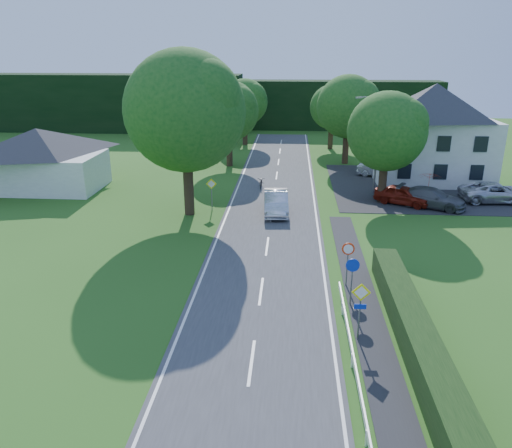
# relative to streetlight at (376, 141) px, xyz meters

# --- Properties ---
(road) EXTENTS (7.00, 80.00, 0.04)m
(road) POSITION_rel_streetlight_xyz_m (-8.06, -10.00, -4.44)
(road) COLOR #3C3C3E
(road) RESTS_ON ground
(footpath) EXTENTS (1.50, 44.00, 0.04)m
(footpath) POSITION_rel_streetlight_xyz_m (-3.11, -28.00, -4.44)
(footpath) COLOR #262628
(footpath) RESTS_ON ground
(parking_pad) EXTENTS (14.00, 16.00, 0.04)m
(parking_pad) POSITION_rel_streetlight_xyz_m (3.94, 3.00, -4.44)
(parking_pad) COLOR #262628
(parking_pad) RESTS_ON ground
(line_edge_left) EXTENTS (0.12, 80.00, 0.01)m
(line_edge_left) POSITION_rel_streetlight_xyz_m (-11.31, -10.00, -4.42)
(line_edge_left) COLOR white
(line_edge_left) RESTS_ON road
(line_edge_right) EXTENTS (0.12, 80.00, 0.01)m
(line_edge_right) POSITION_rel_streetlight_xyz_m (-4.81, -10.00, -4.42)
(line_edge_right) COLOR white
(line_edge_right) RESTS_ON road
(line_centre) EXTENTS (0.12, 80.00, 0.01)m
(line_centre) POSITION_rel_streetlight_xyz_m (-8.06, -10.00, -4.42)
(line_centre) COLOR white
(line_centre) RESTS_ON road
(tree_main) EXTENTS (9.40, 9.40, 11.64)m
(tree_main) POSITION_rel_streetlight_xyz_m (-14.06, -6.00, 1.36)
(tree_main) COLOR #174E17
(tree_main) RESTS_ON ground
(tree_left_far) EXTENTS (7.00, 7.00, 8.58)m
(tree_left_far) POSITION_rel_streetlight_xyz_m (-13.06, 10.00, -0.17)
(tree_left_far) COLOR #174E17
(tree_left_far) RESTS_ON ground
(tree_right_far) EXTENTS (7.40, 7.40, 9.09)m
(tree_right_far) POSITION_rel_streetlight_xyz_m (-1.06, 12.00, 0.08)
(tree_right_far) COLOR #174E17
(tree_right_far) RESTS_ON ground
(tree_left_back) EXTENTS (6.60, 6.60, 8.07)m
(tree_left_back) POSITION_rel_streetlight_xyz_m (-12.56, 22.00, -0.43)
(tree_left_back) COLOR #174E17
(tree_left_back) RESTS_ON ground
(tree_right_back) EXTENTS (6.20, 6.20, 7.56)m
(tree_right_back) POSITION_rel_streetlight_xyz_m (-2.06, 20.00, -0.68)
(tree_right_back) COLOR #174E17
(tree_right_back) RESTS_ON ground
(tree_right_mid) EXTENTS (7.00, 7.00, 8.58)m
(tree_right_mid) POSITION_rel_streetlight_xyz_m (0.44, -2.00, -0.17)
(tree_right_mid) COLOR #174E17
(tree_right_mid) RESTS_ON ground
(treeline_left) EXTENTS (44.00, 6.00, 8.00)m
(treeline_left) POSITION_rel_streetlight_xyz_m (-36.06, 32.00, -0.46)
(treeline_left) COLOR black
(treeline_left) RESTS_ON ground
(treeline_right) EXTENTS (30.00, 5.00, 7.00)m
(treeline_right) POSITION_rel_streetlight_xyz_m (-0.06, 36.00, -0.96)
(treeline_right) COLOR black
(treeline_right) RESTS_ON ground
(bungalow_left) EXTENTS (11.00, 6.50, 5.20)m
(bungalow_left) POSITION_rel_streetlight_xyz_m (-28.06, 0.00, -1.75)
(bungalow_left) COLOR silver
(bungalow_left) RESTS_ON ground
(house_white) EXTENTS (10.60, 8.40, 8.60)m
(house_white) POSITION_rel_streetlight_xyz_m (5.94, 6.00, -0.06)
(house_white) COLOR silver
(house_white) RESTS_ON ground
(streetlight) EXTENTS (2.03, 0.18, 8.00)m
(streetlight) POSITION_rel_streetlight_xyz_m (0.00, 0.00, 0.00)
(streetlight) COLOR slate
(streetlight) RESTS_ON ground
(sign_priority_right) EXTENTS (0.78, 0.09, 2.59)m
(sign_priority_right) POSITION_rel_streetlight_xyz_m (-3.76, -22.02, -2.67)
(sign_priority_right) COLOR slate
(sign_priority_right) RESTS_ON ground
(sign_roundabout) EXTENTS (0.64, 0.08, 2.37)m
(sign_roundabout) POSITION_rel_streetlight_xyz_m (-3.76, -19.02, -2.79)
(sign_roundabout) COLOR slate
(sign_roundabout) RESTS_ON ground
(sign_speed_limit) EXTENTS (0.64, 0.11, 2.37)m
(sign_speed_limit) POSITION_rel_streetlight_xyz_m (-3.76, -17.03, -2.70)
(sign_speed_limit) COLOR slate
(sign_speed_limit) RESTS_ON ground
(sign_priority_left) EXTENTS (0.78, 0.09, 2.44)m
(sign_priority_left) POSITION_rel_streetlight_xyz_m (-12.56, -5.02, -2.75)
(sign_priority_left) COLOR slate
(sign_priority_left) RESTS_ON ground
(moving_car) EXTENTS (2.00, 5.01, 1.62)m
(moving_car) POSITION_rel_streetlight_xyz_m (-7.76, -5.36, -3.61)
(moving_car) COLOR silver
(moving_car) RESTS_ON road
(motorcycle) EXTENTS (0.67, 1.84, 0.96)m
(motorcycle) POSITION_rel_streetlight_xyz_m (-9.26, 1.54, -3.94)
(motorcycle) COLOR black
(motorcycle) RESTS_ON road
(parked_car_red) EXTENTS (4.63, 3.65, 1.48)m
(parked_car_red) POSITION_rel_streetlight_xyz_m (1.99, -2.52, -3.69)
(parked_car_red) COLOR maroon
(parked_car_red) RESTS_ON parking_pad
(parked_car_silver_a) EXTENTS (4.33, 2.52, 1.35)m
(parked_car_silver_a) POSITION_rel_streetlight_xyz_m (1.63, 6.39, -3.75)
(parked_car_silver_a) COLOR silver
(parked_car_silver_a) RESTS_ON parking_pad
(parked_car_grey) EXTENTS (5.48, 4.13, 1.48)m
(parked_car_grey) POSITION_rel_streetlight_xyz_m (3.98, -3.14, -3.69)
(parked_car_grey) COLOR #535358
(parked_car_grey) RESTS_ON parking_pad
(parked_car_silver_b) EXTENTS (5.55, 2.71, 1.52)m
(parked_car_silver_b) POSITION_rel_streetlight_xyz_m (9.40, -1.35, -3.66)
(parked_car_silver_b) COLOR silver
(parked_car_silver_b) RESTS_ON parking_pad
(parasol) EXTENTS (2.41, 2.43, 1.69)m
(parasol) POSITION_rel_streetlight_xyz_m (4.80, 0.92, -3.58)
(parasol) COLOR red
(parasol) RESTS_ON parking_pad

